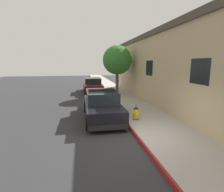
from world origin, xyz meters
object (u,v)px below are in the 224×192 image
Objects in this scene: parked_car_silver_ahead at (93,85)px; fire_hydrant at (136,113)px; street_tree at (117,60)px; police_cruiser at (102,105)px.

fire_hydrant is at bearing -81.68° from parked_car_silver_ahead.
fire_hydrant is 0.17× the size of street_tree.
street_tree is (2.13, -2.65, 2.64)m from parked_car_silver_ahead.
police_cruiser is 1.00× the size of parked_car_silver_ahead.
parked_car_silver_ahead is 1.06× the size of street_tree.
fire_hydrant is (1.67, -1.05, -0.22)m from police_cruiser.
police_cruiser reaches higher than fire_hydrant.
parked_car_silver_ahead is 6.37× the size of fire_hydrant.
police_cruiser is 9.48m from parked_car_silver_ahead.
street_tree is (0.59, 7.88, 2.86)m from fire_hydrant.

